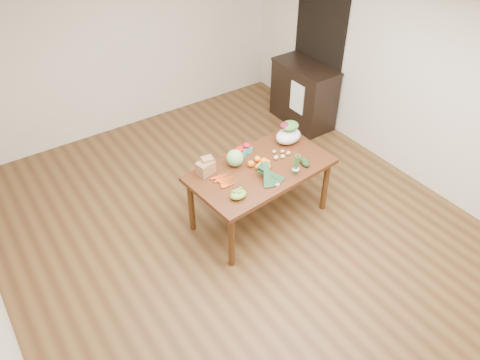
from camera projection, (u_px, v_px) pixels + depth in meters
floor at (241, 235)px, 5.42m from camera, size 6.00×6.00×0.00m
room_walls at (241, 137)px, 4.58m from camera, size 5.02×6.02×2.70m
dining_table at (260, 194)px, 5.41m from camera, size 1.67×1.02×0.75m
doorway_dark at (318, 53)px, 6.90m from camera, size 0.02×1.00×2.10m
cabinet at (304, 94)px, 7.10m from camera, size 0.52×1.02×0.94m
dish_towel at (297, 98)px, 6.85m from camera, size 0.02×0.28×0.45m
paper_bag at (205, 167)px, 5.05m from camera, size 0.27×0.23×0.18m
cabbage at (235, 158)px, 5.16m from camera, size 0.19×0.19×0.19m
strawberry_basket_a at (239, 153)px, 5.32m from camera, size 0.12×0.12×0.10m
strawberry_basket_b at (247, 148)px, 5.39m from camera, size 0.11×0.11×0.09m
orange_a at (251, 164)px, 5.17m from camera, size 0.08×0.08×0.08m
orange_b at (258, 159)px, 5.25m from camera, size 0.07×0.07×0.07m
orange_c at (264, 162)px, 5.19m from camera, size 0.09×0.09×0.09m
mandarin_cluster at (265, 165)px, 5.14m from camera, size 0.20×0.20×0.10m
carrots at (226, 180)px, 4.99m from camera, size 0.24×0.26×0.03m
snap_pea_bag at (238, 195)px, 4.76m from camera, size 0.18×0.13×0.08m
kale_bunch at (271, 175)px, 4.94m from camera, size 0.35×0.43×0.16m
asparagus_bundle at (296, 164)px, 5.02m from camera, size 0.09×0.12×0.26m
potato_a at (276, 158)px, 5.29m from camera, size 0.06×0.05×0.05m
potato_b at (283, 157)px, 5.31m from camera, size 0.05×0.05×0.05m
potato_c at (282, 151)px, 5.39m from camera, size 0.05×0.04×0.04m
potato_d at (274, 152)px, 5.39m from camera, size 0.05×0.04×0.04m
potato_e at (288, 153)px, 5.36m from camera, size 0.06×0.05×0.05m
avocado_a at (306, 164)px, 5.18m from camera, size 0.08×0.10×0.06m
avocado_b at (304, 161)px, 5.21m from camera, size 0.11×0.14×0.08m
salad_bag at (289, 134)px, 5.50m from camera, size 0.34×0.27×0.25m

